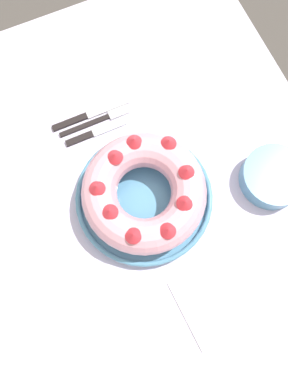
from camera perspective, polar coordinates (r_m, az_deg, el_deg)
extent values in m
plane|color=#4C4742|center=(1.62, -1.28, -7.77)|extent=(8.00, 8.00, 0.00)
cube|color=silver|center=(0.92, -2.24, -1.96)|extent=(1.18, 1.03, 0.03)
cylinder|color=brown|center=(1.54, 6.41, 19.20)|extent=(0.06, 0.06, 0.70)
cylinder|color=#518EB2|center=(0.90, 0.00, -1.04)|extent=(0.31, 0.31, 0.01)
torus|color=#518EB2|center=(0.88, 0.00, -0.79)|extent=(0.32, 0.32, 0.01)
torus|color=#E09EAD|center=(0.84, 0.00, 0.00)|extent=(0.28, 0.28, 0.08)
cone|color=red|center=(0.81, 6.55, 3.21)|extent=(0.05, 0.05, 0.02)
cone|color=red|center=(0.83, 3.79, 7.64)|extent=(0.04, 0.04, 0.02)
cone|color=red|center=(0.83, -1.51, 7.84)|extent=(0.05, 0.05, 0.02)
cone|color=red|center=(0.82, -4.47, 5.52)|extent=(0.05, 0.05, 0.02)
cone|color=red|center=(0.80, -7.20, 0.70)|extent=(0.04, 0.04, 0.02)
cone|color=red|center=(0.78, -5.25, -2.96)|extent=(0.05, 0.05, 0.02)
cone|color=red|center=(0.77, -1.65, -6.59)|extent=(0.04, 0.04, 0.02)
cone|color=red|center=(0.77, 3.68, -5.83)|extent=(0.05, 0.05, 0.02)
cone|color=red|center=(0.79, 6.27, -1.62)|extent=(0.04, 0.04, 0.02)
cube|color=black|center=(0.98, -9.02, 9.95)|extent=(0.01, 0.13, 0.01)
cube|color=silver|center=(0.99, -3.90, 12.02)|extent=(0.02, 0.05, 0.01)
cube|color=black|center=(0.99, -11.21, 10.38)|extent=(0.02, 0.09, 0.01)
cube|color=silver|center=(0.99, -5.56, 12.70)|extent=(0.02, 0.11, 0.00)
cube|color=black|center=(0.97, -9.79, 7.99)|extent=(0.02, 0.07, 0.01)
cube|color=silver|center=(0.97, -5.38, 9.81)|extent=(0.02, 0.09, 0.00)
cylinder|color=#518EB2|center=(0.95, 19.04, 2.17)|extent=(0.15, 0.15, 0.05)
cube|color=white|center=(0.89, 9.61, -16.64)|extent=(0.17, 0.12, 0.00)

